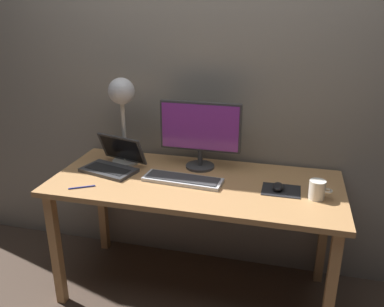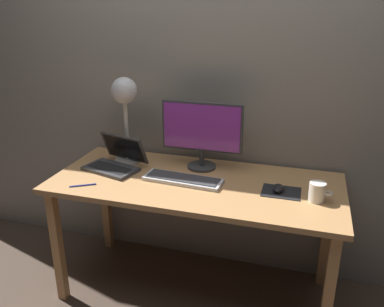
{
  "view_description": "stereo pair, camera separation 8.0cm",
  "coord_description": "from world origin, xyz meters",
  "views": [
    {
      "loc": [
        0.48,
        -1.96,
        1.66
      ],
      "look_at": [
        -0.01,
        -0.05,
        0.92
      ],
      "focal_mm": 37.31,
      "sensor_mm": 36.0,
      "label": 1
    },
    {
      "loc": [
        0.56,
        -1.94,
        1.66
      ],
      "look_at": [
        -0.01,
        -0.05,
        0.92
      ],
      "focal_mm": 37.31,
      "sensor_mm": 36.0,
      "label": 2
    }
  ],
  "objects": [
    {
      "name": "desk",
      "position": [
        0.0,
        0.0,
        0.66
      ],
      "size": [
        1.6,
        0.7,
        0.74
      ],
      "color": "tan",
      "rests_on": "ground"
    },
    {
      "name": "coffee_mug",
      "position": [
        0.64,
        -0.06,
        0.79
      ],
      "size": [
        0.12,
        0.08,
        0.1
      ],
      "color": "white",
      "rests_on": "desk"
    },
    {
      "name": "keyboard_main",
      "position": [
        -0.07,
        -0.03,
        0.75
      ],
      "size": [
        0.45,
        0.17,
        0.03
      ],
      "color": "silver",
      "rests_on": "desk"
    },
    {
      "name": "pen",
      "position": [
        -0.56,
        -0.24,
        0.74
      ],
      "size": [
        0.12,
        0.08,
        0.01
      ],
      "primitive_type": "cylinder",
      "rotation": [
        0.0,
        1.57,
        0.55
      ],
      "color": "#2633A5",
      "rests_on": "desk"
    },
    {
      "name": "desk_lamp",
      "position": [
        -0.48,
        0.16,
        1.13
      ],
      "size": [
        0.16,
        0.16,
        0.52
      ],
      "color": "beige",
      "rests_on": "desk"
    },
    {
      "name": "laptop",
      "position": [
        -0.51,
        0.06,
        0.79
      ],
      "size": [
        0.37,
        0.33,
        0.19
      ],
      "color": "#38383A",
      "rests_on": "desk"
    },
    {
      "name": "ground_plane",
      "position": [
        0.0,
        0.0,
        0.0
      ],
      "size": [
        4.8,
        4.8,
        0.0
      ],
      "primitive_type": "plane",
      "color": "#47382D",
      "rests_on": "ground"
    },
    {
      "name": "mouse",
      "position": [
        0.45,
        -0.01,
        0.76
      ],
      "size": [
        0.06,
        0.1,
        0.03
      ],
      "primitive_type": "ellipsoid",
      "color": "black",
      "rests_on": "mousepad"
    },
    {
      "name": "mousepad",
      "position": [
        0.47,
        -0.01,
        0.74
      ],
      "size": [
        0.2,
        0.16,
        0.0
      ],
      "primitive_type": "cube",
      "color": "black",
      "rests_on": "desk"
    },
    {
      "name": "monitor",
      "position": [
        -0.02,
        0.2,
        0.97
      ],
      "size": [
        0.48,
        0.17,
        0.4
      ],
      "color": "#38383A",
      "rests_on": "desk"
    },
    {
      "name": "back_wall",
      "position": [
        0.0,
        0.4,
        1.3
      ],
      "size": [
        4.8,
        0.06,
        2.6
      ],
      "primitive_type": "cube",
      "color": "gray",
      "rests_on": "ground"
    }
  ]
}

